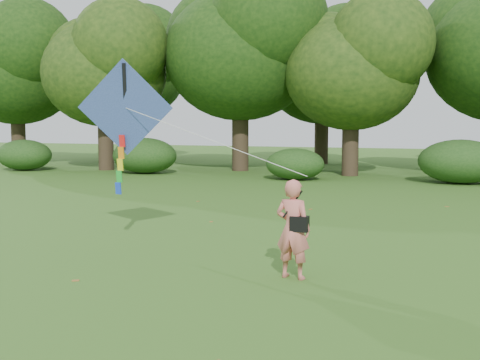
% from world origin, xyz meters
% --- Properties ---
extents(ground, '(100.00, 100.00, 0.00)m').
position_xyz_m(ground, '(0.00, 0.00, 0.00)').
color(ground, '#265114').
rests_on(ground, ground).
extents(man_kite_flyer, '(0.68, 0.51, 1.70)m').
position_xyz_m(man_kite_flyer, '(0.20, 0.59, 0.85)').
color(man_kite_flyer, '#D76F65').
rests_on(man_kite_flyer, ground).
extents(crossbody_bag, '(0.43, 0.20, 0.69)m').
position_xyz_m(crossbody_bag, '(0.31, 0.56, 0.96)').
color(crossbody_bag, black).
rests_on(crossbody_bag, ground).
extents(flying_kite, '(5.44, 2.00, 2.92)m').
position_xyz_m(flying_kite, '(-3.96, 2.26, 2.89)').
color(flying_kite, '#2737AA').
rests_on(flying_kite, ground).
extents(tree_line, '(54.70, 15.30, 9.48)m').
position_xyz_m(tree_line, '(1.67, 22.88, 5.60)').
color(tree_line, '#3A2D1E').
rests_on(tree_line, ground).
extents(shrub_band, '(39.15, 3.22, 1.88)m').
position_xyz_m(shrub_band, '(-0.72, 17.60, 0.86)').
color(shrub_band, '#264919').
rests_on(shrub_band, ground).
extents(fallen_leaves, '(10.93, 13.74, 0.01)m').
position_xyz_m(fallen_leaves, '(0.70, 3.95, 0.01)').
color(fallen_leaves, '#945B28').
rests_on(fallen_leaves, ground).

